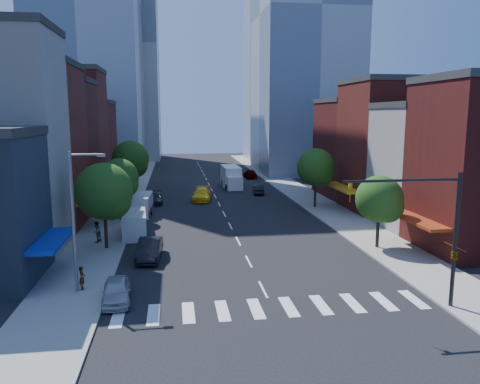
# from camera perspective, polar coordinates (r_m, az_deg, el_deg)

# --- Properties ---
(ground) EXTENTS (220.00, 220.00, 0.00)m
(ground) POSITION_cam_1_polar(r_m,az_deg,el_deg) (31.51, 2.83, -11.78)
(ground) COLOR black
(ground) RESTS_ON ground
(sidewalk_left) EXTENTS (5.00, 120.00, 0.15)m
(sidewalk_left) POSITION_cam_1_polar(r_m,az_deg,el_deg) (70.10, -13.59, -0.13)
(sidewalk_left) COLOR gray
(sidewalk_left) RESTS_ON ground
(sidewalk_right) EXTENTS (5.00, 120.00, 0.15)m
(sidewalk_right) POSITION_cam_1_polar(r_m,az_deg,el_deg) (72.08, 6.60, 0.33)
(sidewalk_right) COLOR gray
(sidewalk_right) RESTS_ON ground
(crosswalk) EXTENTS (19.00, 3.00, 0.01)m
(crosswalk) POSITION_cam_1_polar(r_m,az_deg,el_deg) (28.79, 3.99, -13.90)
(crosswalk) COLOR silver
(crosswalk) RESTS_ON ground
(bldg_left_2) EXTENTS (12.00, 9.00, 16.00)m
(bldg_left_2) POSITION_cam_1_polar(r_m,az_deg,el_deg) (51.79, -25.42, 4.76)
(bldg_left_2) COLOR maroon
(bldg_left_2) RESTS_ON ground
(bldg_left_3) EXTENTS (12.00, 8.00, 15.00)m
(bldg_left_3) POSITION_cam_1_polar(r_m,az_deg,el_deg) (59.97, -23.00, 4.96)
(bldg_left_3) COLOR #501514
(bldg_left_3) RESTS_ON ground
(bldg_left_4) EXTENTS (12.00, 9.00, 17.00)m
(bldg_left_4) POSITION_cam_1_polar(r_m,az_deg,el_deg) (68.16, -21.24, 6.36)
(bldg_left_4) COLOR maroon
(bldg_left_4) RESTS_ON ground
(bldg_left_5) EXTENTS (12.00, 10.00, 13.00)m
(bldg_left_5) POSITION_cam_1_polar(r_m,az_deg,el_deg) (77.53, -19.58, 5.27)
(bldg_left_5) COLOR #501514
(bldg_left_5) RESTS_ON ground
(bldg_right_1) EXTENTS (12.00, 8.00, 12.00)m
(bldg_right_1) POSITION_cam_1_polar(r_m,az_deg,el_deg) (51.58, 23.09, 2.67)
(bldg_right_1) COLOR silver
(bldg_right_1) RESTS_ON ground
(bldg_right_2) EXTENTS (12.00, 10.00, 15.00)m
(bldg_right_2) POSITION_cam_1_polar(r_m,az_deg,el_deg) (59.30, 18.71, 5.17)
(bldg_right_2) COLOR maroon
(bldg_right_2) RESTS_ON ground
(bldg_right_3) EXTENTS (12.00, 10.00, 13.00)m
(bldg_right_3) POSITION_cam_1_polar(r_m,az_deg,el_deg) (68.42, 14.91, 5.01)
(bldg_right_3) COLOR #501514
(bldg_right_3) RESTS_ON ground
(tower_ne) EXTENTS (18.00, 20.00, 60.00)m
(tower_ne) POSITION_cam_1_polar(r_m,az_deg,el_deg) (96.20, 8.05, 20.49)
(tower_ne) COLOR #9EA5AD
(tower_ne) RESTS_ON ground
(tower_far_w) EXTENTS (18.00, 18.00, 56.00)m
(tower_far_w) POSITION_cam_1_polar(r_m,az_deg,el_deg) (125.56, -14.28, 16.75)
(tower_far_w) COLOR #9EA5AD
(tower_far_w) RESTS_ON ground
(traffic_signal) EXTENTS (7.24, 2.24, 8.00)m
(traffic_signal) POSITION_cam_1_polar(r_m,az_deg,el_deg) (29.79, 23.87, -5.46)
(traffic_signal) COLOR black
(traffic_signal) RESTS_ON sidewalk_right
(streetlight) EXTENTS (2.25, 0.25, 9.00)m
(streetlight) POSITION_cam_1_polar(r_m,az_deg,el_deg) (31.08, -19.39, -2.47)
(streetlight) COLOR slate
(streetlight) RESTS_ON sidewalk_left
(tree_left_near) EXTENTS (4.80, 4.80, 7.30)m
(tree_left_near) POSITION_cam_1_polar(r_m,az_deg,el_deg) (40.70, -16.04, -0.17)
(tree_left_near) COLOR black
(tree_left_near) RESTS_ON sidewalk_left
(tree_left_mid) EXTENTS (4.20, 4.20, 6.65)m
(tree_left_mid) POSITION_cam_1_polar(r_m,az_deg,el_deg) (51.54, -14.38, 1.47)
(tree_left_mid) COLOR black
(tree_left_mid) RESTS_ON sidewalk_left
(tree_left_far) EXTENTS (5.00, 5.00, 7.75)m
(tree_left_far) POSITION_cam_1_polar(r_m,az_deg,el_deg) (65.31, -13.09, 3.74)
(tree_left_far) COLOR black
(tree_left_far) RESTS_ON sidewalk_left
(tree_right_near) EXTENTS (4.00, 4.00, 6.20)m
(tree_right_near) POSITION_cam_1_polar(r_m,az_deg,el_deg) (41.26, 16.84, -1.04)
(tree_right_near) COLOR black
(tree_right_near) RESTS_ON sidewalk_right
(tree_right_far) EXTENTS (4.60, 4.60, 7.20)m
(tree_right_far) POSITION_cam_1_polar(r_m,az_deg,el_deg) (57.79, 9.39, 2.81)
(tree_right_far) COLOR black
(tree_right_far) RESTS_ON sidewalk_right
(parked_car_front) EXTENTS (1.99, 4.28, 1.42)m
(parked_car_front) POSITION_cam_1_polar(r_m,az_deg,el_deg) (30.26, -14.85, -11.58)
(parked_car_front) COLOR #A5A5A9
(parked_car_front) RESTS_ON ground
(parked_car_second) EXTENTS (2.05, 5.09, 1.64)m
(parked_car_second) POSITION_cam_1_polar(r_m,az_deg,el_deg) (38.11, -10.95, -6.85)
(parked_car_second) COLOR black
(parked_car_second) RESTS_ON ground
(parked_car_third) EXTENTS (2.57, 5.22, 1.42)m
(parked_car_third) POSITION_cam_1_polar(r_m,az_deg,el_deg) (56.01, -11.89, -1.77)
(parked_car_third) COLOR #999999
(parked_car_third) RESTS_ON ground
(parked_car_rear) EXTENTS (2.02, 4.79, 1.38)m
(parked_car_rear) POSITION_cam_1_polar(r_m,az_deg,el_deg) (61.48, -10.29, -0.75)
(parked_car_rear) COLOR black
(parked_car_rear) RESTS_ON ground
(cargo_van_near) EXTENTS (2.57, 5.55, 2.30)m
(cargo_van_near) POSITION_cam_1_polar(r_m,az_deg,el_deg) (45.36, -12.77, -3.88)
(cargo_van_near) COLOR silver
(cargo_van_near) RESTS_ON ground
(cargo_van_far) EXTENTS (2.55, 5.69, 2.37)m
(cargo_van_far) POSITION_cam_1_polar(r_m,az_deg,el_deg) (54.73, -12.00, -1.54)
(cargo_van_far) COLOR white
(cargo_van_far) RESTS_ON ground
(taxi) EXTENTS (2.99, 5.92, 1.65)m
(taxi) POSITION_cam_1_polar(r_m,az_deg,el_deg) (62.79, -4.67, -0.29)
(taxi) COLOR yellow
(taxi) RESTS_ON ground
(traffic_car_oncoming) EXTENTS (1.77, 4.16, 1.33)m
(traffic_car_oncoming) POSITION_cam_1_polar(r_m,az_deg,el_deg) (67.80, 2.22, 0.32)
(traffic_car_oncoming) COLOR black
(traffic_car_oncoming) RESTS_ON ground
(traffic_car_far) EXTENTS (2.02, 4.75, 1.60)m
(traffic_car_far) POSITION_cam_1_polar(r_m,az_deg,el_deg) (84.75, 1.26, 2.24)
(traffic_car_far) COLOR #999999
(traffic_car_far) RESTS_ON ground
(box_truck) EXTENTS (2.73, 8.28, 3.31)m
(box_truck) POSITION_cam_1_polar(r_m,az_deg,el_deg) (73.66, -1.06, 1.76)
(box_truck) COLOR white
(box_truck) RESTS_ON ground
(pedestrian_near) EXTENTS (0.41, 0.59, 1.52)m
(pedestrian_near) POSITION_cam_1_polar(r_m,az_deg,el_deg) (32.51, -18.69, -9.90)
(pedestrian_near) COLOR #999999
(pedestrian_near) RESTS_ON sidewalk_left
(pedestrian_far) EXTENTS (1.01, 1.10, 1.84)m
(pedestrian_far) POSITION_cam_1_polar(r_m,az_deg,el_deg) (43.65, -17.09, -4.68)
(pedestrian_far) COLOR #999999
(pedestrian_far) RESTS_ON sidewalk_left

